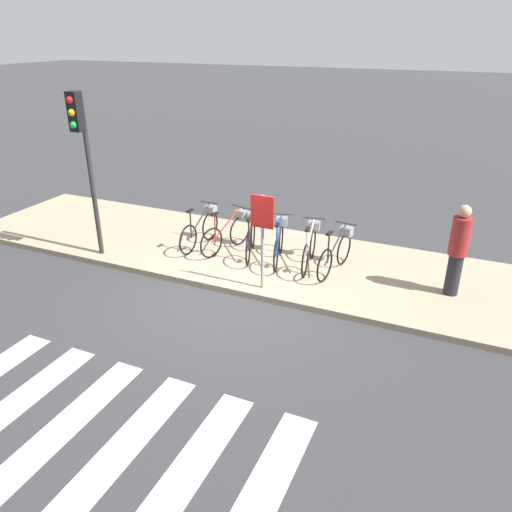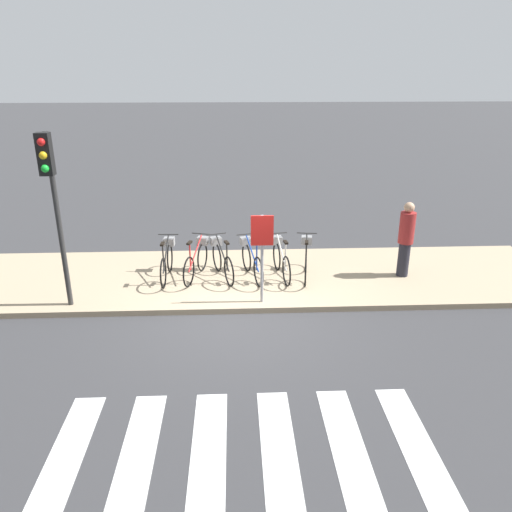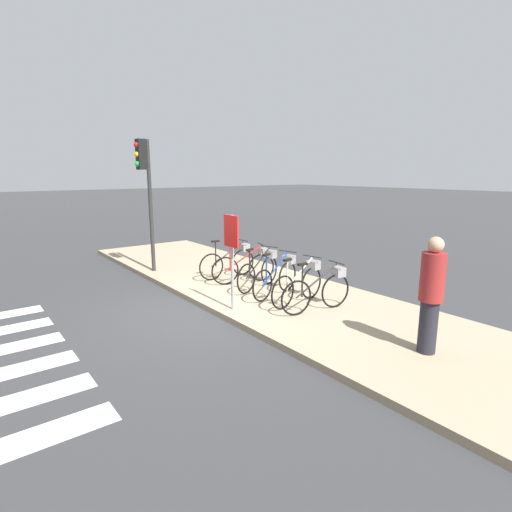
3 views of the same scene
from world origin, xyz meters
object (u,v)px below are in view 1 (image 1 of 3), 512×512
parked_bicycle_3 (279,241)px  pedestrian (458,249)px  parked_bicycle_0 (202,227)px  parked_bicycle_4 (310,246)px  parked_bicycle_5 (337,251)px  traffic_light (82,141)px  parked_bicycle_2 (251,235)px  sign_post (262,226)px  parked_bicycle_1 (229,231)px

parked_bicycle_3 → pedestrian: size_ratio=0.90×
parked_bicycle_0 → parked_bicycle_4: size_ratio=1.01×
parked_bicycle_3 → parked_bicycle_5: size_ratio=0.98×
parked_bicycle_3 → traffic_light: bearing=-159.8°
parked_bicycle_3 → traffic_light: (-3.68, -1.35, 2.02)m
parked_bicycle_3 → parked_bicycle_2: bearing=176.2°
parked_bicycle_3 → parked_bicycle_4: bearing=2.2°
parked_bicycle_4 → pedestrian: 2.83m
parked_bicycle_0 → parked_bicycle_2: (1.22, 0.00, 0.00)m
parked_bicycle_0 → pedestrian: size_ratio=0.92×
parked_bicycle_3 → pedestrian: bearing=-1.4°
parked_bicycle_5 → sign_post: sign_post is taller
parked_bicycle_2 → parked_bicycle_4: size_ratio=0.97×
parked_bicycle_4 → traffic_light: bearing=-162.4°
parked_bicycle_2 → parked_bicycle_3: same height
parked_bicycle_2 → parked_bicycle_0: bearing=-179.9°
parked_bicycle_2 → pedestrian: pedestrian is taller
parked_bicycle_0 → parked_bicycle_3: same height
sign_post → parked_bicycle_5: bearing=50.4°
parked_bicycle_1 → pedestrian: 4.70m
parked_bicycle_1 → sign_post: size_ratio=0.84×
parked_bicycle_1 → parked_bicycle_4: bearing=-1.3°
parked_bicycle_2 → parked_bicycle_1: bearing=177.3°
parked_bicycle_5 → parked_bicycle_0: bearing=179.2°
parked_bicycle_3 → parked_bicycle_1: bearing=176.7°
pedestrian → sign_post: bearing=-159.6°
parked_bicycle_4 → traffic_light: (-4.35, -1.38, 2.02)m
parked_bicycle_2 → parked_bicycle_5: size_ratio=0.97×
parked_bicycle_5 → sign_post: 1.87m
parked_bicycle_0 → parked_bicycle_1: bearing=2.5°
parked_bicycle_1 → parked_bicycle_0: bearing=-177.5°
pedestrian → parked_bicycle_0: bearing=178.7°
parked_bicycle_2 → sign_post: sign_post is taller
parked_bicycle_5 → sign_post: (-1.07, -1.30, 0.81)m
parked_bicycle_1 → pedestrian: (4.67, -0.15, 0.47)m
parked_bicycle_4 → parked_bicycle_5: (0.57, -0.03, 0.00)m
parked_bicycle_3 → parked_bicycle_4: same height
parked_bicycle_3 → sign_post: (0.17, -1.30, 0.81)m
parked_bicycle_1 → parked_bicycle_3: same height
parked_bicycle_2 → parked_bicycle_3: (0.67, -0.04, 0.00)m
parked_bicycle_4 → parked_bicycle_1: bearing=178.7°
parked_bicycle_1 → traffic_light: size_ratio=0.45×
parked_bicycle_4 → pedestrian: size_ratio=0.92×
parked_bicycle_2 → pedestrian: (4.12, -0.13, 0.47)m
parked_bicycle_4 → pedestrian: (2.79, -0.11, 0.47)m
parked_bicycle_2 → pedestrian: 4.15m
parked_bicycle_5 → pedestrian: (2.21, -0.08, 0.47)m
parked_bicycle_1 → sign_post: (1.39, -1.37, 0.81)m
parked_bicycle_2 → sign_post: (0.84, -1.35, 0.81)m
parked_bicycle_0 → parked_bicycle_5: (3.13, -0.05, 0.00)m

